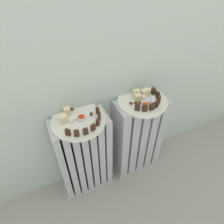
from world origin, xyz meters
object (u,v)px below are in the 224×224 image
Objects in this scene: jam_bowl_left at (82,118)px; fork at (147,103)px; plate_left at (79,121)px; radiator_right at (137,137)px; jam_bowl_right at (144,105)px; radiator_left at (84,157)px; plate_right at (142,101)px.

fork is (0.40, -0.03, -0.01)m from jam_bowl_left.
plate_left is 6.68× the size of jam_bowl_left.
jam_bowl_right is (-0.02, -0.06, 0.36)m from radiator_right.
jam_bowl_left is at bearing 171.95° from jam_bowl_right.
plate_left is at bearing 174.63° from fork.
jam_bowl_right is at bearing -8.56° from radiator_left.
fork reaches higher than plate_left.
plate_left is 3.05× the size of fork.
plate_right is (0.41, -0.00, 0.35)m from radiator_left.
jam_bowl_left reaches higher than radiator_right.
jam_bowl_left is 0.46× the size of fork.
plate_left and plate_right have the same top height.
radiator_right is at bearing 0.88° from jam_bowl_left.
radiator_left is at bearing 174.63° from fork.
plate_right is 6.68× the size of jam_bowl_left.
plate_left is at bearing 161.10° from jam_bowl_left.
jam_bowl_left is at bearing -179.12° from plate_right.
radiator_left is at bearing 161.10° from jam_bowl_left.
jam_bowl_right reaches higher than plate_right.
plate_right is (0.41, 0.00, 0.00)m from plate_left.
radiator_left is 2.17× the size of plate_right.
jam_bowl_right is at bearing -109.76° from plate_right.
plate_left is 6.69× the size of jam_bowl_right.
plate_right is 6.69× the size of jam_bowl_right.
jam_bowl_left is at bearing 175.25° from fork.
jam_bowl_right is at bearing -109.76° from radiator_right.
plate_right is at bearing 0.88° from jam_bowl_left.
jam_bowl_left is at bearing -18.90° from radiator_left.
jam_bowl_right is (0.39, -0.06, 0.36)m from radiator_left.
radiator_left is 14.51× the size of jam_bowl_right.
plate_left is 0.40m from jam_bowl_right.
radiator_right is 6.61× the size of fork.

